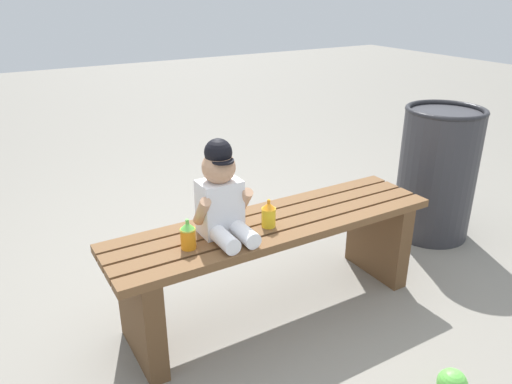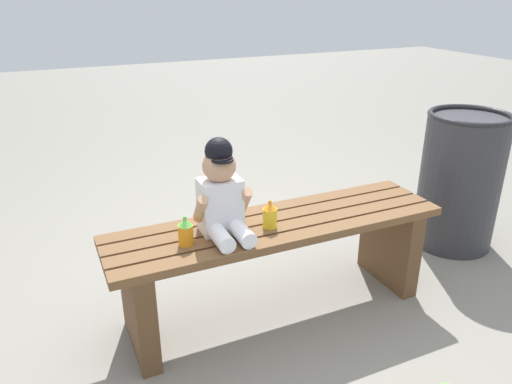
{
  "view_description": "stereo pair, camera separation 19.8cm",
  "coord_description": "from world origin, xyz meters",
  "px_view_note": "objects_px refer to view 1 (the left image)",
  "views": [
    {
      "loc": [
        -1.06,
        -1.63,
        1.42
      ],
      "look_at": [
        -0.13,
        -0.05,
        0.64
      ],
      "focal_mm": 34.57,
      "sensor_mm": 36.0,
      "label": 1
    },
    {
      "loc": [
        -0.88,
        -1.72,
        1.42
      ],
      "look_at": [
        -0.13,
        -0.05,
        0.64
      ],
      "focal_mm": 34.57,
      "sensor_mm": 36.0,
      "label": 2
    }
  ],
  "objects_px": {
    "park_bench": "(275,251)",
    "sippy_cup_left": "(188,235)",
    "child_figure": "(222,195)",
    "sippy_cup_right": "(269,214)",
    "toy_ball": "(452,383)",
    "trash_bin": "(437,173)"
  },
  "relations": [
    {
      "from": "park_bench",
      "to": "sippy_cup_left",
      "type": "bearing_deg",
      "value": -175.32
    },
    {
      "from": "child_figure",
      "to": "sippy_cup_right",
      "type": "bearing_deg",
      "value": -11.17
    },
    {
      "from": "sippy_cup_right",
      "to": "toy_ball",
      "type": "relative_size",
      "value": 1.12
    },
    {
      "from": "child_figure",
      "to": "trash_bin",
      "type": "height_order",
      "value": "child_figure"
    },
    {
      "from": "sippy_cup_right",
      "to": "trash_bin",
      "type": "relative_size",
      "value": 0.16
    },
    {
      "from": "child_figure",
      "to": "sippy_cup_left",
      "type": "distance_m",
      "value": 0.21
    },
    {
      "from": "toy_ball",
      "to": "trash_bin",
      "type": "relative_size",
      "value": 0.14
    },
    {
      "from": "child_figure",
      "to": "trash_bin",
      "type": "distance_m",
      "value": 1.52
    },
    {
      "from": "park_bench",
      "to": "trash_bin",
      "type": "relative_size",
      "value": 1.93
    },
    {
      "from": "trash_bin",
      "to": "park_bench",
      "type": "bearing_deg",
      "value": -172.29
    },
    {
      "from": "sippy_cup_left",
      "to": "sippy_cup_right",
      "type": "xyz_separation_m",
      "value": [
        0.37,
        0.0,
        0.0
      ]
    },
    {
      "from": "trash_bin",
      "to": "sippy_cup_right",
      "type": "bearing_deg",
      "value": -171.11
    },
    {
      "from": "child_figure",
      "to": "sippy_cup_left",
      "type": "xyz_separation_m",
      "value": [
        -0.17,
        -0.04,
        -0.12
      ]
    },
    {
      "from": "child_figure",
      "to": "sippy_cup_left",
      "type": "height_order",
      "value": "child_figure"
    },
    {
      "from": "sippy_cup_left",
      "to": "toy_ball",
      "type": "height_order",
      "value": "sippy_cup_left"
    },
    {
      "from": "sippy_cup_left",
      "to": "trash_bin",
      "type": "distance_m",
      "value": 1.68
    },
    {
      "from": "sippy_cup_right",
      "to": "park_bench",
      "type": "bearing_deg",
      "value": 31.23
    },
    {
      "from": "toy_ball",
      "to": "sippy_cup_right",
      "type": "bearing_deg",
      "value": 114.09
    },
    {
      "from": "child_figure",
      "to": "sippy_cup_left",
      "type": "bearing_deg",
      "value": -166.91
    },
    {
      "from": "child_figure",
      "to": "trash_bin",
      "type": "bearing_deg",
      "value": 6.23
    },
    {
      "from": "child_figure",
      "to": "toy_ball",
      "type": "bearing_deg",
      "value": -55.94
    },
    {
      "from": "toy_ball",
      "to": "trash_bin",
      "type": "distance_m",
      "value": 1.4
    }
  ]
}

